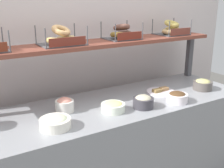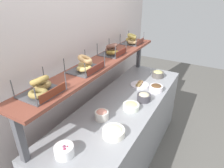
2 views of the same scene
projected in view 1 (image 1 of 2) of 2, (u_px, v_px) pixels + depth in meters
name	position (u px, v px, depth m)	size (l,w,h in m)	color
back_wall	(80.00, 47.00, 2.43)	(3.44, 0.06, 2.40)	silver
deli_counter	(113.00, 153.00, 2.22)	(2.24, 0.70, 0.85)	gray
shelf_riser_right	(189.00, 56.00, 2.77)	(0.05, 0.05, 0.40)	#4C4C51
upper_shelf	(95.00, 44.00, 2.19)	(2.20, 0.32, 0.03)	brown
bowl_lox_spread	(65.00, 105.00, 1.93)	(0.13, 0.13, 0.10)	silver
bowl_egg_salad	(113.00, 107.00, 1.94)	(0.17, 0.17, 0.07)	white
bowl_scallion_spread	(55.00, 122.00, 1.70)	(0.19, 0.19, 0.08)	white
bowl_chocolate_spread	(177.00, 97.00, 2.11)	(0.16, 0.16, 0.08)	white
bowl_tuna_salad	(143.00, 101.00, 2.01)	(0.15, 0.15, 0.09)	#3B393F
bowl_hummus	(203.00, 84.00, 2.39)	(0.16, 0.16, 0.09)	#57504C
serving_plate_white	(161.00, 92.00, 2.32)	(0.23, 0.23, 0.04)	white
serving_spoon_near_plate	(202.00, 81.00, 2.62)	(0.18, 0.06, 0.01)	#B7B7BC
bagel_basket_plain	(61.00, 38.00, 2.03)	(0.32, 0.25, 0.15)	#4C4C51
bagel_basket_cinnamon_raisin	(122.00, 33.00, 2.31)	(0.28, 0.26, 0.14)	#4C4C51
bagel_basket_sesame	(171.00, 29.00, 2.57)	(0.28, 0.25, 0.14)	#4C4C51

